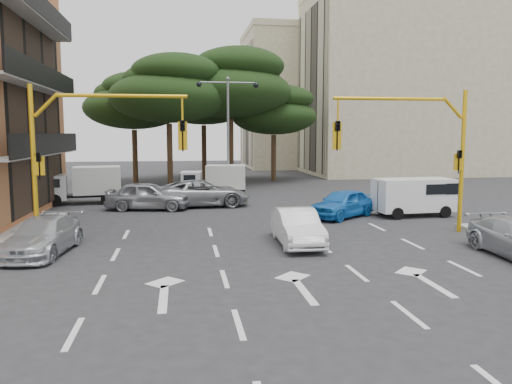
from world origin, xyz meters
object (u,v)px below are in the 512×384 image
(car_silver_cross_a, at_px, (202,193))
(street_lamp_center, at_px, (228,115))
(car_white_hatch, at_px, (297,227))
(box_truck_a, at_px, (83,185))
(signal_mast_left, at_px, (83,142))
(car_silver_wagon, at_px, (43,236))
(signal_mast_right, at_px, (423,141))
(box_truck_b, at_px, (214,181))
(car_silver_cross_b, at_px, (148,196))
(van_white, at_px, (413,197))
(car_blue_compact, at_px, (343,203))

(car_silver_cross_a, bearing_deg, street_lamp_center, -26.00)
(car_silver_cross_a, bearing_deg, car_white_hatch, -166.97)
(box_truck_a, bearing_deg, signal_mast_left, -177.92)
(box_truck_a, bearing_deg, car_silver_wagon, 175.59)
(signal_mast_right, bearing_deg, box_truck_b, 120.00)
(box_truck_a, bearing_deg, car_silver_cross_a, -115.99)
(signal_mast_right, xyz_separation_m, car_silver_cross_b, (-11.80, 8.31, -3.11))
(van_white, height_order, box_truck_b, box_truck_b)
(signal_mast_left, xyz_separation_m, box_truck_a, (-2.20, 11.35, -2.77))
(car_silver_wagon, distance_m, van_white, 17.44)
(car_blue_compact, height_order, car_silver_cross_b, car_silver_cross_b)
(box_truck_a, bearing_deg, car_blue_compact, -125.95)
(van_white, distance_m, box_truck_a, 18.93)
(box_truck_b, bearing_deg, box_truck_a, 112.45)
(street_lamp_center, bearing_deg, signal_mast_left, -115.91)
(car_silver_cross_b, relative_size, van_white, 1.17)
(car_silver_wagon, height_order, box_truck_a, box_truck_a)
(car_blue_compact, bearing_deg, car_silver_wagon, -103.54)
(signal_mast_right, bearing_deg, signal_mast_left, 180.00)
(box_truck_a, bearing_deg, car_silver_cross_b, -136.11)
(car_silver_wagon, xyz_separation_m, van_white, (16.50, 5.63, 0.34))
(car_blue_compact, bearing_deg, van_white, 50.06)
(car_white_hatch, xyz_separation_m, car_silver_cross_b, (-6.13, 9.69, 0.10))
(van_white, relative_size, box_truck_b, 0.91)
(signal_mast_left, relative_size, box_truck_b, 1.40)
(car_silver_cross_b, bearing_deg, car_silver_cross_a, -63.97)
(signal_mast_left, relative_size, car_silver_wagon, 1.37)
(car_silver_cross_b, bearing_deg, car_blue_compact, -102.69)
(signal_mast_right, relative_size, car_silver_cross_b, 1.32)
(car_silver_cross_a, bearing_deg, car_silver_wagon, 147.21)
(car_silver_wagon, xyz_separation_m, box_truck_b, (7.00, 14.99, 0.42))
(car_silver_wagon, bearing_deg, signal_mast_right, 12.98)
(car_silver_cross_b, bearing_deg, street_lamp_center, -31.65)
(signal_mast_right, bearing_deg, car_silver_cross_b, 144.86)
(box_truck_a, relative_size, box_truck_b, 1.05)
(signal_mast_left, xyz_separation_m, car_white_hatch, (7.93, -1.38, -3.21))
(box_truck_b, bearing_deg, signal_mast_right, -142.65)
(car_white_hatch, height_order, box_truck_b, box_truck_b)
(car_silver_cross_a, relative_size, box_truck_b, 1.28)
(signal_mast_left, xyz_separation_m, car_silver_wagon, (-1.20, -1.48, -3.25))
(car_white_hatch, height_order, van_white, van_white)
(car_blue_compact, height_order, car_silver_wagon, car_blue_compact)
(signal_mast_right, bearing_deg, car_silver_wagon, -174.28)
(van_white, distance_m, box_truck_b, 13.34)
(car_white_hatch, distance_m, box_truck_a, 16.27)
(car_silver_cross_a, relative_size, van_white, 1.41)
(car_silver_cross_b, distance_m, van_white, 14.13)
(signal_mast_right, distance_m, street_lamp_center, 15.65)
(street_lamp_center, bearing_deg, car_blue_compact, -63.66)
(street_lamp_center, distance_m, car_white_hatch, 16.14)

